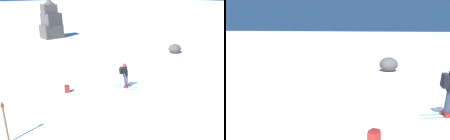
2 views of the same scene
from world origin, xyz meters
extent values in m
plane|color=white|center=(0.00, 0.00, 0.00)|extent=(300.00, 300.00, 0.00)
cube|color=#1E7AC6|center=(-0.83, -0.07, 0.01)|extent=(0.74, 1.65, 0.01)
cube|color=#1E7AC6|center=(-0.50, 0.07, 0.01)|extent=(0.74, 1.65, 0.01)
cube|color=#B21919|center=(-0.83, -0.07, 0.07)|extent=(0.23, 0.31, 0.12)
cube|color=#B21919|center=(-0.50, 0.07, 0.07)|extent=(0.23, 0.31, 0.12)
cylinder|color=#2D3342|center=(-0.79, -0.05, 0.52)|extent=(0.53, 0.42, 0.86)
cylinder|color=black|center=(-0.97, -0.12, 1.23)|extent=(0.59, 0.50, 0.71)
sphere|color=tan|center=(-1.08, -0.17, 1.65)|extent=(0.35, 0.32, 0.28)
sphere|color=#AD231E|center=(-1.08, -0.17, 1.68)|extent=(0.40, 0.37, 0.33)
cube|color=black|center=(-1.08, 0.11, 1.26)|extent=(0.42, 0.31, 0.50)
cylinder|color=#B7B7BC|center=(-1.09, -0.50, 0.57)|extent=(0.13, 0.52, 1.15)
cylinder|color=#B7B7BC|center=(-0.31, -0.18, 0.63)|extent=(0.90, 0.21, 1.27)
cube|color=#4C4742|center=(3.02, 18.68, 0.90)|extent=(2.60, 2.21, 1.80)
cube|color=#4C4742|center=(3.13, 18.60, 2.57)|extent=(2.41, 2.22, 1.54)
cube|color=#4C4742|center=(2.95, 18.73, 3.91)|extent=(1.90, 1.82, 1.13)
cone|color=#4C4742|center=(3.02, 18.68, 4.81)|extent=(1.56, 1.56, 0.67)
cube|color=#AD231E|center=(-4.13, 1.87, 0.22)|extent=(0.36, 0.31, 0.44)
cube|color=maroon|center=(-4.13, 1.87, 0.47)|extent=(0.32, 0.28, 0.06)
ellipsoid|color=#4C4742|center=(9.21, 3.02, 0.46)|extent=(1.42, 1.20, 0.92)
cylinder|color=brown|center=(-8.48, -0.86, 0.96)|extent=(0.08, 0.08, 1.91)
cylinder|color=red|center=(-8.48, -0.86, 1.76)|extent=(0.13, 0.13, 0.10)
camera|label=1|loc=(-10.14, -9.58, 6.07)|focal=35.00mm
camera|label=2|loc=(-11.28, 0.77, 2.97)|focal=50.00mm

